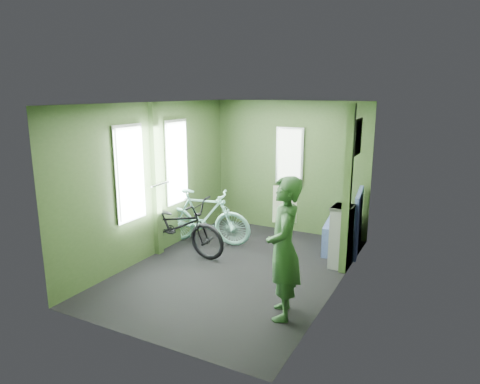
{
  "coord_description": "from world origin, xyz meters",
  "views": [
    {
      "loc": [
        2.63,
        -4.97,
        2.44
      ],
      "look_at": [
        0.0,
        0.1,
        1.1
      ],
      "focal_mm": 32.0,
      "sensor_mm": 36.0,
      "label": 1
    }
  ],
  "objects_px": {
    "bicycle_mint": "(204,244)",
    "bench_seat": "(344,233)",
    "passenger": "(284,248)",
    "waste_box": "(341,236)",
    "bicycle_black": "(177,253)"
  },
  "relations": [
    {
      "from": "passenger",
      "to": "bicycle_mint",
      "type": "bearing_deg",
      "value": -149.42
    },
    {
      "from": "bicycle_black",
      "to": "bench_seat",
      "type": "relative_size",
      "value": 1.74
    },
    {
      "from": "bicycle_black",
      "to": "bench_seat",
      "type": "height_order",
      "value": "bench_seat"
    },
    {
      "from": "bicycle_black",
      "to": "passenger",
      "type": "height_order",
      "value": "passenger"
    },
    {
      "from": "passenger",
      "to": "bench_seat",
      "type": "distance_m",
      "value": 2.4
    },
    {
      "from": "passenger",
      "to": "bench_seat",
      "type": "xyz_separation_m",
      "value": [
        0.1,
        2.34,
        -0.51
      ]
    },
    {
      "from": "bicycle_black",
      "to": "waste_box",
      "type": "xyz_separation_m",
      "value": [
        2.38,
        0.66,
        0.45
      ]
    },
    {
      "from": "passenger",
      "to": "waste_box",
      "type": "height_order",
      "value": "passenger"
    },
    {
      "from": "bicycle_black",
      "to": "passenger",
      "type": "distance_m",
      "value": 2.52
    },
    {
      "from": "bicycle_mint",
      "to": "bicycle_black",
      "type": "bearing_deg",
      "value": 152.2
    },
    {
      "from": "bicycle_mint",
      "to": "waste_box",
      "type": "height_order",
      "value": "waste_box"
    },
    {
      "from": "waste_box",
      "to": "bench_seat",
      "type": "distance_m",
      "value": 0.69
    },
    {
      "from": "bicycle_mint",
      "to": "bench_seat",
      "type": "height_order",
      "value": "bench_seat"
    },
    {
      "from": "passenger",
      "to": "waste_box",
      "type": "distance_m",
      "value": 1.73
    },
    {
      "from": "passenger",
      "to": "waste_box",
      "type": "relative_size",
      "value": 1.78
    }
  ]
}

